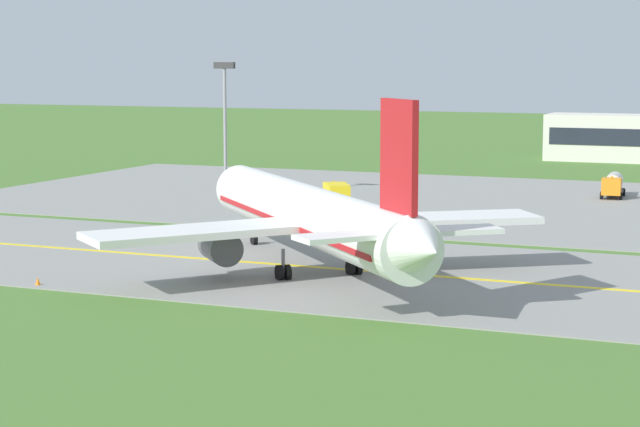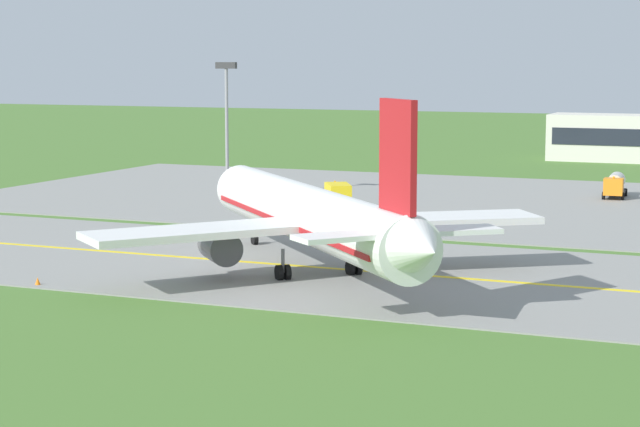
{
  "view_description": "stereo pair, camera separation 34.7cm",
  "coord_description": "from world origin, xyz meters",
  "px_view_note": "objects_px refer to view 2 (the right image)",
  "views": [
    {
      "loc": [
        25.42,
        -74.75,
        14.86
      ],
      "look_at": [
        -5.92,
        0.14,
        4.0
      ],
      "focal_mm": 64.29,
      "sensor_mm": 36.0,
      "label": 1
    },
    {
      "loc": [
        25.74,
        -74.61,
        14.86
      ],
      "look_at": [
        -5.92,
        0.14,
        4.0
      ],
      "focal_mm": 64.29,
      "sensor_mm": 36.0,
      "label": 2
    }
  ],
  "objects_px": {
    "service_truck_fuel": "(615,184)",
    "apron_light_mast": "(227,112)",
    "airplane_lead": "(311,216)",
    "service_truck_baggage": "(338,193)"
  },
  "relations": [
    {
      "from": "airplane_lead",
      "to": "service_truck_baggage",
      "type": "height_order",
      "value": "airplane_lead"
    },
    {
      "from": "service_truck_fuel",
      "to": "apron_light_mast",
      "type": "bearing_deg",
      "value": -158.64
    },
    {
      "from": "airplane_lead",
      "to": "service_truck_baggage",
      "type": "bearing_deg",
      "value": 109.15
    },
    {
      "from": "service_truck_fuel",
      "to": "airplane_lead",
      "type": "bearing_deg",
      "value": -103.23
    },
    {
      "from": "service_truck_baggage",
      "to": "apron_light_mast",
      "type": "relative_size",
      "value": 0.42
    },
    {
      "from": "airplane_lead",
      "to": "apron_light_mast",
      "type": "xyz_separation_m",
      "value": [
        -26.67,
        38.49,
        5.19
      ]
    },
    {
      "from": "airplane_lead",
      "to": "service_truck_fuel",
      "type": "xyz_separation_m",
      "value": [
        12.67,
        53.88,
        -2.6
      ]
    },
    {
      "from": "service_truck_baggage",
      "to": "service_truck_fuel",
      "type": "xyz_separation_m",
      "value": [
        24.52,
        19.75,
        0.0
      ]
    },
    {
      "from": "airplane_lead",
      "to": "service_truck_baggage",
      "type": "distance_m",
      "value": 36.22
    },
    {
      "from": "service_truck_baggage",
      "to": "apron_light_mast",
      "type": "xyz_separation_m",
      "value": [
        -14.82,
        4.37,
        7.79
      ]
    }
  ]
}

